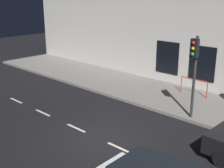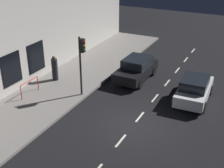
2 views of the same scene
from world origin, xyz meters
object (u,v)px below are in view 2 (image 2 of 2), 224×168
(traffic_light, at_px, (82,55))
(parked_car_0, at_px, (194,89))
(parked_car_1, at_px, (136,69))
(pedestrian_0, at_px, (55,69))

(traffic_light, xyz_separation_m, parked_car_0, (-6.49, -2.70, -2.07))
(traffic_light, distance_m, parked_car_1, 5.04)
(traffic_light, height_order, parked_car_0, traffic_light)
(parked_car_0, xyz_separation_m, pedestrian_0, (9.50, 1.58, 0.18))
(parked_car_1, bearing_deg, pedestrian_0, 32.72)
(traffic_light, distance_m, pedestrian_0, 3.73)
(traffic_light, bearing_deg, parked_car_1, -115.20)
(traffic_light, distance_m, parked_car_0, 7.33)
(traffic_light, xyz_separation_m, pedestrian_0, (3.01, -1.13, -1.89))
(parked_car_0, bearing_deg, traffic_light, -159.38)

